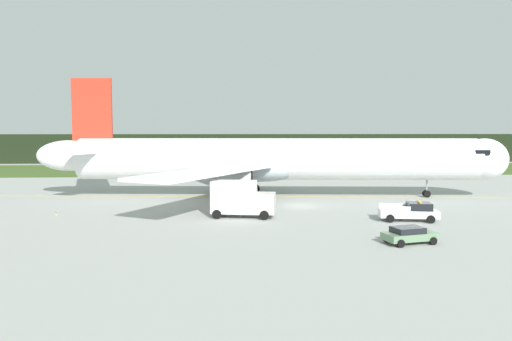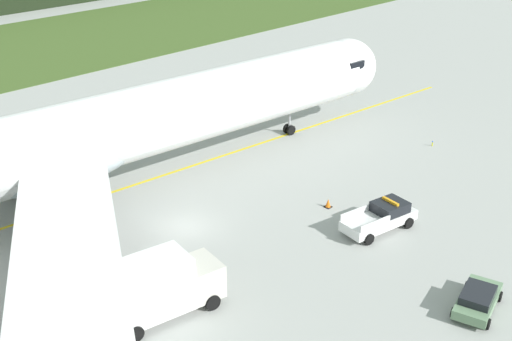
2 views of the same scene
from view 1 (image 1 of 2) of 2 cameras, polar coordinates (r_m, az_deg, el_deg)
The scene contains 10 objects.
ground at distance 54.96m, azimuth 5.21°, elevation -4.26°, with size 320.00×320.00×0.00m, color #9DA09C.
grass_verge at distance 106.14m, azimuth 0.94°, elevation 0.14°, with size 320.00×31.54×0.04m, color #3E5723.
distant_tree_line at distance 130.75m, azimuth 0.08°, elevation 2.67°, with size 288.00×5.69×7.60m, color black.
taxiway_centerline_main at distance 62.71m, azimuth 2.45°, elevation -3.12°, with size 81.73×0.30×0.01m, color yellow.
airliner at distance 62.22m, azimuth 1.90°, elevation 1.25°, with size 61.17×44.93×15.35m.
ops_pickup_truck at distance 48.17m, azimuth 17.90°, elevation -4.67°, with size 5.69×3.01×1.94m.
catering_truck at distance 47.73m, azimuth -1.82°, elevation -3.33°, with size 6.59×3.59×3.79m.
staff_car at distance 38.72m, azimuth 17.74°, elevation -7.25°, with size 4.37×2.82×1.30m.
apron_cone at distance 52.35m, azimuth 15.98°, elevation -4.54°, with size 0.51×0.51×0.64m.
taxiway_edge_light_west at distance 52.92m, azimuth -22.65°, elevation -4.74°, with size 0.12×0.12×0.38m.
Camera 1 is at (-8.34, -53.64, 8.62)m, focal length 33.68 mm.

